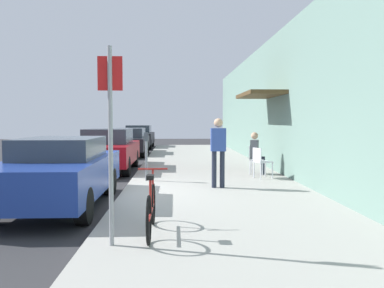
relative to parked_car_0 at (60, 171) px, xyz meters
The scene contains 14 objects.
ground_plane 1.71m from the parked_car_0, 44.33° to the left, with size 60.00×60.00×0.00m, color #2D2D30.
sidewalk_slab 4.60m from the parked_car_0, 42.55° to the left, with size 4.50×32.00×0.12m, color #9E9B93.
building_facade 6.70m from the parked_car_0, 28.26° to the left, with size 1.40×32.00×4.58m.
parked_car_0 is the anchor object (origin of this frame).
parked_car_1 5.86m from the parked_car_0, 90.00° to the left, with size 1.80×4.40×1.48m.
parked_car_2 12.23m from the parked_car_0, 90.00° to the left, with size 1.80×4.40×1.39m.
parked_car_3 17.73m from the parked_car_0, 90.00° to the left, with size 1.80×4.40×1.47m.
parking_meter 3.18m from the parked_car_0, 60.82° to the left, with size 0.12×0.10×1.32m.
street_sign 3.40m from the parked_car_0, 62.80° to the right, with size 0.32×0.06×2.60m.
bicycle_0 3.13m from the parked_car_0, 50.38° to the right, with size 0.46×1.71×0.90m.
cafe_chair_0 5.71m from the parked_car_0, 33.10° to the left, with size 0.56×0.56×0.87m.
cafe_chair_1 6.26m from the parked_car_0, 40.17° to the left, with size 0.56×0.56×0.87m.
seated_patron_1 6.29m from the parked_car_0, 39.70° to the left, with size 0.51×0.47×1.29m.
pedestrian_standing 3.75m from the parked_car_0, 24.53° to the left, with size 0.36×0.22×1.70m.
Camera 1 is at (1.24, -9.21, 1.76)m, focal length 37.33 mm.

